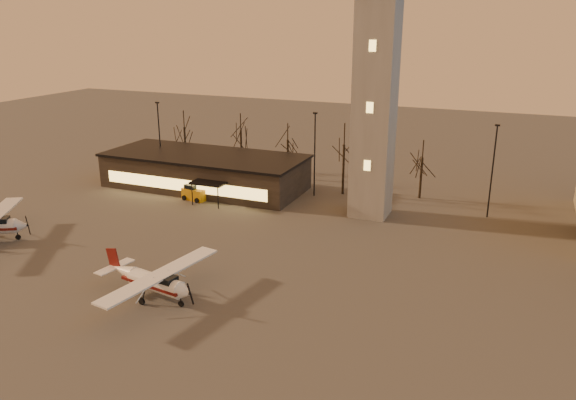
% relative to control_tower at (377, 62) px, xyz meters
% --- Properties ---
extents(ground, '(220.00, 220.00, 0.00)m').
position_rel_control_tower_xyz_m(ground, '(0.00, -30.00, -16.33)').
color(ground, '#3B3937').
rests_on(ground, ground).
extents(control_tower, '(6.80, 6.80, 32.60)m').
position_rel_control_tower_xyz_m(control_tower, '(0.00, 0.00, 0.00)').
color(control_tower, gray).
rests_on(control_tower, ground).
extents(terminal, '(25.40, 12.20, 4.30)m').
position_rel_control_tower_xyz_m(terminal, '(-21.99, 1.98, -14.17)').
color(terminal, black).
rests_on(terminal, ground).
extents(light_poles, '(58.50, 12.25, 10.14)m').
position_rel_control_tower_xyz_m(light_poles, '(0.50, 1.00, -10.92)').
color(light_poles, black).
rests_on(light_poles, ground).
extents(tree_row, '(37.20, 9.20, 8.80)m').
position_rel_control_tower_xyz_m(tree_row, '(-13.70, 9.16, -10.39)').
color(tree_row, black).
rests_on(tree_row, ground).
extents(cessna_front, '(9.29, 11.70, 3.21)m').
position_rel_control_tower_xyz_m(cessna_front, '(-9.87, -25.40, -15.23)').
color(cessna_front, white).
rests_on(cessna_front, ground).
extents(service_cart, '(3.18, 2.29, 1.87)m').
position_rel_control_tower_xyz_m(service_cart, '(-20.52, -2.99, -15.61)').
color(service_cart, '#BF830B').
rests_on(service_cart, ground).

